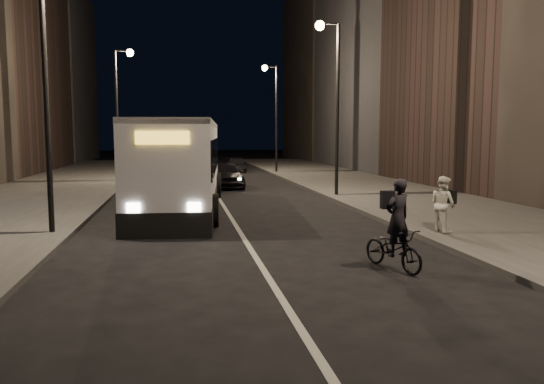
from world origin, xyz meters
name	(u,v)px	position (x,y,z in m)	size (l,w,h in m)	color
ground	(258,261)	(0.00, 0.00, 0.00)	(180.00, 180.00, 0.00)	black
sidewalk_right	(378,191)	(8.50, 14.00, 0.08)	(7.00, 70.00, 0.16)	#363633
sidewalk_left	(37,197)	(-8.50, 14.00, 0.08)	(7.00, 70.00, 0.16)	#363633
building_row_right	(408,38)	(16.00, 27.50, 10.50)	(8.00, 61.00, 21.00)	black
streetlight_right_mid	(332,85)	(5.33, 12.00, 5.36)	(1.20, 0.44, 8.12)	black
streetlight_right_far	(273,104)	(5.33, 28.00, 5.36)	(1.20, 0.44, 8.12)	black
streetlight_left_near	(54,54)	(-5.33, 4.00, 5.36)	(1.20, 0.44, 8.12)	black
streetlight_left_far	(121,97)	(-5.33, 22.00, 5.36)	(1.20, 0.44, 8.12)	black
city_bus	(182,162)	(-1.73, 9.70, 1.93)	(3.95, 13.31, 3.54)	white
cyclist_on_bicycle	(394,240)	(2.90, -1.38, 0.69)	(1.20, 1.92, 2.08)	black
pedestrian_woman	(443,204)	(5.84, 2.00, 0.99)	(0.81, 0.63, 1.67)	silver
car_near	(226,175)	(0.80, 17.83, 0.74)	(1.75, 4.34, 1.48)	black
car_mid	(172,172)	(-2.29, 21.75, 0.64)	(1.35, 3.87, 1.28)	#39393B
car_far	(236,165)	(2.67, 30.21, 0.56)	(1.56, 3.84, 1.11)	black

